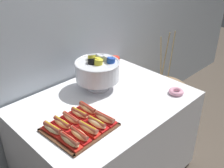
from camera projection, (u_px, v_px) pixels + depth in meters
The scene contains 17 objects.
back_wall at pixel (58, 20), 2.10m from camera, with size 6.00×0.10×2.60m, color #9EA8B2.
buffet_table at pixel (106, 139), 2.20m from camera, with size 1.32×0.93×0.78m.
floor_vase at pixel (163, 105), 2.94m from camera, with size 0.58×0.58×1.11m.
serving_tray at pixel (80, 128), 1.73m from camera, with size 0.42×0.38×0.01m.
hot_dog_0 at pixel (70, 141), 1.57m from camera, with size 0.07×0.18×0.06m.
hot_dog_1 at pixel (79, 135), 1.62m from camera, with size 0.07×0.16×0.06m.
hot_dog_2 at pixel (88, 129), 1.67m from camera, with size 0.07×0.17×0.06m.
hot_dog_3 at pixel (97, 124), 1.72m from camera, with size 0.08×0.17×0.06m.
hot_dog_4 at pixel (105, 118), 1.77m from camera, with size 0.08×0.17×0.06m.
hot_dog_5 at pixel (53, 129), 1.67m from camera, with size 0.08×0.17×0.06m.
hot_dog_6 at pixel (62, 124), 1.72m from camera, with size 0.07×0.17×0.06m.
hot_dog_7 at pixel (71, 119), 1.77m from camera, with size 0.06×0.17×0.06m.
hot_dog_8 at pixel (80, 114), 1.82m from camera, with size 0.08×0.16×0.06m.
hot_dog_9 at pixel (88, 109), 1.86m from camera, with size 0.06×0.17×0.06m.
punch_bowl at pixel (98, 70), 2.12m from camera, with size 0.36×0.36×0.28m.
cup_stack at pixel (114, 64), 2.43m from camera, with size 0.09×0.09×0.14m.
donut at pixel (176, 92), 2.11m from camera, with size 0.12×0.12×0.03m.
Camera 1 is at (-1.17, -1.25, 1.88)m, focal length 42.86 mm.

